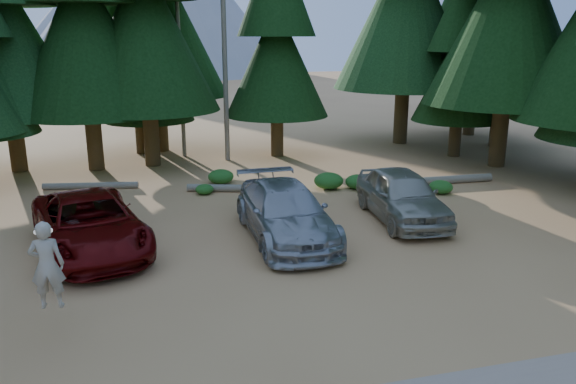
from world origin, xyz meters
name	(u,v)px	position (x,y,z in m)	size (l,w,h in m)	color
ground	(285,280)	(0.00, 0.00, 0.00)	(160.00, 160.00, 0.00)	#B67E4D
forest_belt_north	(210,159)	(0.00, 15.00, 0.00)	(36.00, 7.00, 22.00)	black
snag_front	(224,35)	(0.80, 14.50, 6.00)	(0.24, 0.24, 12.00)	#73685C
snag_back	(180,56)	(-1.20, 16.00, 5.00)	(0.20, 0.20, 10.00)	#73685C
red_pickup	(90,224)	(-4.88, 3.40, 0.81)	(2.68, 5.81, 1.61)	#5E0808
silver_minivan_center	(286,212)	(0.79, 2.94, 0.82)	(2.30, 5.65, 1.64)	#AAACB2
silver_minivan_right	(402,195)	(5.01, 3.70, 0.85)	(2.00, 4.98, 1.70)	#A8A595
frisbee_player	(47,265)	(-5.33, -1.18, 1.47)	(0.71, 0.49, 1.88)	beige
log_left	(91,186)	(-5.41, 10.46, 0.13)	(0.27, 0.27, 3.77)	#73685C
log_mid	(232,188)	(0.07, 8.56, 0.15)	(0.30, 0.30, 3.61)	#73685C
log_right	(434,180)	(8.39, 7.57, 0.17)	(0.33, 0.33, 5.20)	#73685C
shrub_far_left	(84,214)	(-5.30, 6.03, 0.31)	(1.13, 1.13, 0.62)	#23621D
shrub_left	(204,189)	(-1.04, 8.52, 0.19)	(0.71, 0.71, 0.39)	#23621D
shrub_center_left	(277,195)	(1.35, 6.32, 0.38)	(1.38, 1.38, 0.76)	#23621D
shrub_center_right	(221,177)	(-0.18, 10.00, 0.29)	(1.07, 1.07, 0.59)	#23621D
shrub_right	(358,182)	(5.07, 7.76, 0.29)	(1.04, 1.04, 0.57)	#23621D
shrub_far_right	(329,181)	(3.92, 8.06, 0.33)	(1.19, 1.19, 0.65)	#23621D
shrub_edge_east	(441,187)	(7.95, 6.26, 0.26)	(0.93, 0.93, 0.51)	#23621D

